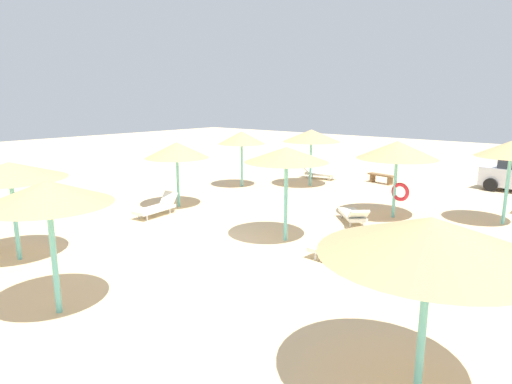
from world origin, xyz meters
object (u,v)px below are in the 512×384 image
(parasol_1, at_px, (286,155))
(lounger_1, at_px, (343,254))
(parasol_3, at_px, (430,237))
(parasol_4, at_px, (512,149))
(bench_0, at_px, (381,177))
(parasol_2, at_px, (311,136))
(parasol_6, at_px, (10,171))
(lounger_5, at_px, (353,215))
(parasol_5, at_px, (397,151))
(parasol_7, at_px, (242,138))
(parasol_9, at_px, (48,193))
(lounger_0, at_px, (157,207))
(parasol_0, at_px, (177,150))
(lounger_2, at_px, (318,173))

(parasol_1, distance_m, lounger_1, 3.49)
(parasol_3, height_order, parasol_4, parasol_4)
(parasol_3, relative_size, bench_0, 2.04)
(parasol_2, distance_m, parasol_6, 14.19)
(parasol_6, bearing_deg, bench_0, 80.63)
(lounger_1, relative_size, lounger_5, 1.07)
(lounger_5, bearing_deg, parasol_5, 66.54)
(parasol_5, xyz_separation_m, parasol_7, (-8.39, 0.75, -0.06))
(parasol_9, relative_size, lounger_0, 1.47)
(parasol_9, height_order, bench_0, parasol_9)
(parasol_1, distance_m, lounger_5, 4.01)
(parasol_0, bearing_deg, lounger_2, 84.32)
(parasol_3, height_order, parasol_9, parasol_9)
(parasol_0, height_order, lounger_0, parasol_0)
(lounger_1, bearing_deg, parasol_7, 146.05)
(parasol_2, relative_size, bench_0, 1.86)
(lounger_0, bearing_deg, parasol_7, 102.22)
(bench_0, bearing_deg, parasol_6, -99.37)
(parasol_0, xyz_separation_m, parasol_6, (1.38, -6.87, 0.15))
(parasol_4, distance_m, bench_0, 8.34)
(parasol_2, xyz_separation_m, parasol_6, (-0.28, -14.19, -0.06))
(lounger_2, bearing_deg, lounger_1, -54.71)
(parasol_4, height_order, lounger_2, parasol_4)
(lounger_2, bearing_deg, lounger_0, -92.38)
(parasol_4, xyz_separation_m, lounger_1, (-2.40, -7.20, -2.37))
(parasol_6, distance_m, lounger_1, 9.22)
(parasol_9, distance_m, lounger_0, 8.14)
(parasol_1, xyz_separation_m, lounger_2, (-5.11, 9.98, -2.40))
(parasol_2, xyz_separation_m, parasol_3, (10.33, -12.71, -0.05))
(parasol_0, height_order, lounger_2, parasol_0)
(parasol_1, xyz_separation_m, bench_0, (-1.83, 10.94, -2.37))
(parasol_5, bearing_deg, parasol_3, -64.74)
(bench_0, bearing_deg, parasol_1, -80.49)
(lounger_0, distance_m, lounger_2, 10.73)
(parasol_0, bearing_deg, lounger_5, 19.84)
(lounger_2, relative_size, bench_0, 1.27)
(parasol_2, height_order, lounger_5, parasol_2)
(parasol_9, bearing_deg, bench_0, 93.42)
(parasol_2, bearing_deg, parasol_5, -28.45)
(parasol_9, bearing_deg, parasol_6, 168.77)
(parasol_2, distance_m, parasol_7, 3.52)
(parasol_4, distance_m, lounger_2, 10.80)
(parasol_6, bearing_deg, parasol_9, -11.23)
(parasol_1, bearing_deg, lounger_0, -172.40)
(parasol_1, bearing_deg, bench_0, 99.51)
(parasol_2, distance_m, parasol_3, 16.37)
(parasol_1, bearing_deg, lounger_1, -15.63)
(lounger_0, bearing_deg, bench_0, 72.31)
(parasol_5, height_order, parasol_9, parasol_5)
(parasol_5, relative_size, parasol_9, 1.04)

